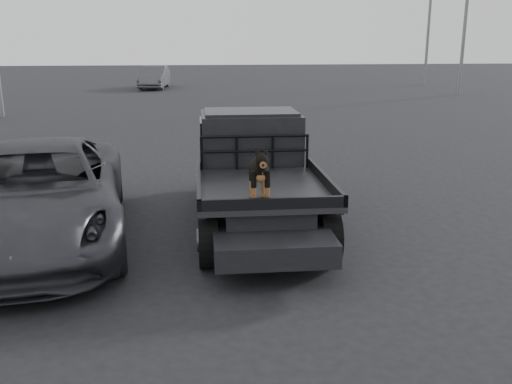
{
  "coord_description": "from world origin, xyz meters",
  "views": [
    {
      "loc": [
        -1.34,
        -6.71,
        3.04
      ],
      "look_at": [
        -0.66,
        -0.19,
        1.26
      ],
      "focal_mm": 40.0,
      "sensor_mm": 36.0,
      "label": 1
    }
  ],
  "objects_px": {
    "flatbed_ute": "(256,199)",
    "distant_car_a": "(154,77)",
    "dog": "(259,174)",
    "parked_suv": "(38,195)"
  },
  "relations": [
    {
      "from": "flatbed_ute",
      "to": "distant_car_a",
      "type": "relative_size",
      "value": 1.32
    },
    {
      "from": "parked_suv",
      "to": "dog",
      "type": "bearing_deg",
      "value": -28.67
    },
    {
      "from": "distant_car_a",
      "to": "parked_suv",
      "type": "bearing_deg",
      "value": -84.61
    },
    {
      "from": "parked_suv",
      "to": "distant_car_a",
      "type": "relative_size",
      "value": 1.33
    },
    {
      "from": "flatbed_ute",
      "to": "distant_car_a",
      "type": "xyz_separation_m",
      "value": [
        -3.47,
        26.93,
        0.21
      ]
    },
    {
      "from": "distant_car_a",
      "to": "dog",
      "type": "bearing_deg",
      "value": -78.2
    },
    {
      "from": "flatbed_ute",
      "to": "parked_suv",
      "type": "xyz_separation_m",
      "value": [
        -3.36,
        -0.47,
        0.29
      ]
    },
    {
      "from": "dog",
      "to": "flatbed_ute",
      "type": "bearing_deg",
      "value": 85.41
    },
    {
      "from": "dog",
      "to": "parked_suv",
      "type": "height_order",
      "value": "dog"
    },
    {
      "from": "parked_suv",
      "to": "flatbed_ute",
      "type": "bearing_deg",
      "value": 0.19
    }
  ]
}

